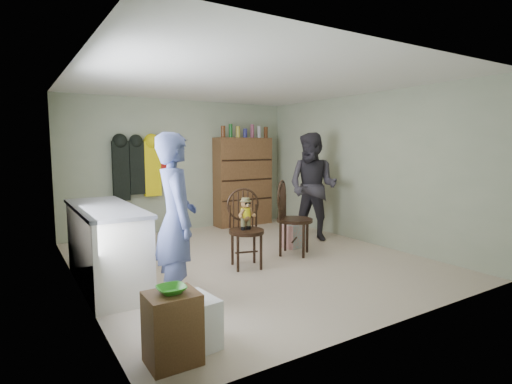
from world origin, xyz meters
TOP-DOWN VIEW (x-y plane):
  - ground_plane at (0.00, 0.00)m, footprint 5.00×5.00m
  - room_walls at (0.00, 0.53)m, footprint 5.00×5.00m
  - counter at (-1.95, 0.00)m, footprint 0.64×1.86m
  - stool at (-1.91, -2.05)m, footprint 0.38×0.33m
  - bowl at (-1.91, -2.05)m, footprint 0.22×0.22m
  - plastic_tub at (-1.72, -1.90)m, footprint 0.47×0.45m
  - chair_front at (-0.20, -0.24)m, footprint 0.58×0.58m
  - chair_far at (0.69, -0.07)m, footprint 0.71×0.71m
  - striped_bag at (1.00, 0.25)m, footprint 0.41×0.35m
  - person_left at (-1.46, -1.01)m, footprint 0.52×0.70m
  - person_right at (1.61, 0.51)m, footprint 1.02×1.12m
  - dresser at (1.25, 2.30)m, footprint 1.20×0.39m
  - coat_rack at (-0.83, 2.38)m, footprint 1.42×0.12m

SIDE VIEW (x-z plane):
  - ground_plane at x=0.00m, z-range 0.00..0.00m
  - striped_bag at x=1.00m, z-range 0.00..0.38m
  - plastic_tub at x=-1.72m, z-range 0.00..0.41m
  - stool at x=-1.91m, z-range 0.00..0.55m
  - counter at x=-1.95m, z-range 0.00..0.94m
  - bowl at x=-1.91m, z-range 0.55..0.60m
  - chair_far at x=0.69m, z-range 0.04..1.17m
  - chair_front at x=-0.20m, z-range 0.08..1.14m
  - person_left at x=-1.46m, z-range 0.00..1.77m
  - dresser at x=1.25m, z-range -0.12..1.95m
  - person_right at x=1.61m, z-range 0.00..1.86m
  - coat_rack at x=-0.83m, z-range 0.70..1.80m
  - room_walls at x=0.00m, z-range -0.92..4.08m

